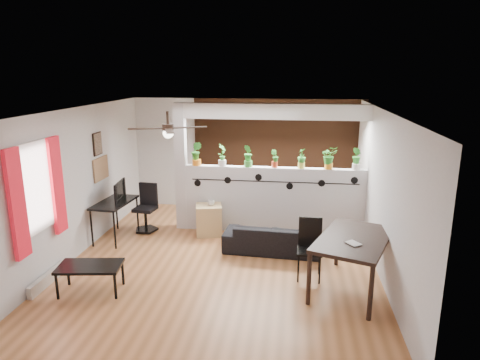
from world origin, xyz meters
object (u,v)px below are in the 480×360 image
Objects in this scene: potted_plant_0 at (196,153)px; cup at (211,203)px; potted_plant_1 at (222,154)px; dining_table at (353,243)px; ceiling_fan at (168,130)px; potted_plant_4 at (302,158)px; potted_plant_3 at (275,158)px; folding_chair at (310,243)px; sofa at (273,238)px; potted_plant_6 at (357,158)px; coffee_table at (90,268)px; office_chair at (147,211)px; potted_plant_2 at (248,155)px; cube_shelf at (209,220)px; potted_plant_5 at (329,157)px; computer_desk at (115,205)px.

potted_plant_0 is 3.60× the size of cup.
dining_table is (2.34, -2.26, -0.84)m from potted_plant_1.
potted_plant_4 is (2.13, 1.80, -0.76)m from ceiling_fan.
folding_chair is at bearing -70.47° from potted_plant_3.
potted_plant_6 is at bearing -143.80° from sofa.
coffee_table is at bearing -145.58° from potted_plant_6.
potted_plant_2 is at bearing 7.78° from office_chair.
ceiling_fan is 2.67× the size of potted_plant_1.
cup is 0.14× the size of folding_chair.
potted_plant_1 reaches higher than cube_shelf.
potted_plant_0 reaches higher than cup.
potted_plant_5 is 3.30× the size of cup.
sofa is at bearing 26.08° from ceiling_fan.
folding_chair is (1.73, -1.90, -1.02)m from potted_plant_1.
potted_plant_2 is at bearing 180.00° from potted_plant_5.
potted_plant_2 is 1.76m from sofa.
cup is at bearing -154.11° from potted_plant_2.
potted_plant_3 is 1.81m from cube_shelf.
potted_plant_1 reaches higher than potted_plant_6.
potted_plant_6 is at bearing 64.43° from folding_chair.
potted_plant_6 is (2.63, 0.00, -0.00)m from potted_plant_1.
potted_plant_0 is at bearing 27.72° from computer_desk.
ceiling_fan reaches higher than folding_chair.
cube_shelf reaches higher than coffee_table.
coffee_table is at bearing -76.77° from computer_desk.
cup is (-0.17, -0.34, -0.92)m from potted_plant_1.
ceiling_fan is 2.87m from folding_chair.
folding_chair is at bearing -51.22° from cube_shelf.
potted_plant_4 is 0.53m from potted_plant_5.
cup is (-2.28, -0.34, -0.92)m from potted_plant_5.
potted_plant_2 is (1.05, 0.00, -0.02)m from potted_plant_0.
computer_desk is at bearing -165.79° from potted_plant_3.
cube_shelf is 0.35× the size of dining_table.
computer_desk is 0.72m from office_chair.
potted_plant_1 is 3.32× the size of cup.
office_chair is at bearing -164.41° from potted_plant_0.
folding_chair reaches higher than dining_table.
potted_plant_3 is at bearing 180.00° from potted_plant_4.
potted_plant_0 reaches higher than potted_plant_5.
potted_plant_2 is 1.20m from cup.
potted_plant_5 is 0.72× the size of cube_shelf.
potted_plant_2 is (0.53, 0.00, -0.00)m from potted_plant_1.
folding_chair is (1.90, -1.56, -0.10)m from cup.
potted_plant_1 is 1.95m from office_chair.
ceiling_fan is 2.41m from computer_desk.
potted_plant_2 is (1.07, 1.80, -0.73)m from ceiling_fan.
folding_chair is (1.20, -1.90, -1.02)m from potted_plant_2.
potted_plant_1 reaches higher than dining_table.
potted_plant_1 reaches higher than potted_plant_5.
office_chair is at bearing 177.57° from cup.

